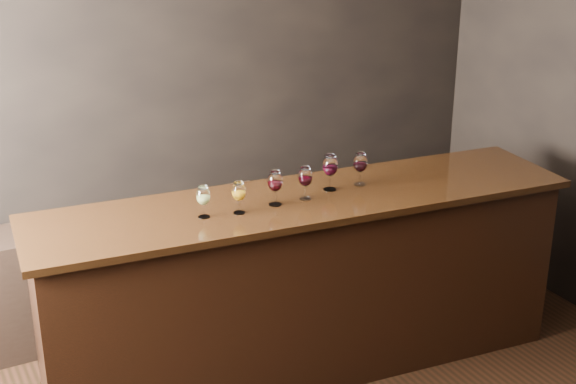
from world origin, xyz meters
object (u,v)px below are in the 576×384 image
glass_white (203,196)px  glass_amber (239,192)px  glass_red_a (275,182)px  glass_red_c (330,166)px  bar_counter (304,287)px  back_bar_shelf (114,272)px  glass_red_d (360,163)px  glass_red_b (305,178)px

glass_white → glass_amber: (0.19, -0.03, 0.00)m
glass_white → glass_red_a: size_ratio=0.89×
glass_amber → glass_red_c: 0.61m
bar_counter → back_bar_shelf: size_ratio=1.41×
glass_amber → glass_red_c: bearing=7.0°
glass_amber → glass_red_a: (0.22, 0.02, 0.01)m
back_bar_shelf → glass_red_d: glass_red_d is taller
back_bar_shelf → glass_red_d: 1.79m
glass_amber → glass_white: bearing=169.5°
bar_counter → glass_red_c: 0.74m
glass_red_c → glass_red_d: glass_red_c is taller
glass_amber → glass_red_b: 0.41m
back_bar_shelf → glass_red_c: glass_red_c is taller
glass_red_c → glass_red_d: bearing=-2.9°
bar_counter → glass_amber: glass_amber is taller
glass_white → glass_red_d: size_ratio=0.89×
back_bar_shelf → glass_amber: (0.44, -1.04, 0.83)m
glass_red_b → glass_white: bearing=177.9°
back_bar_shelf → glass_red_c: size_ratio=10.15×
back_bar_shelf → glass_red_a: size_ratio=10.95×
glass_red_d → glass_white: bearing=-178.3°
glass_white → glass_red_c: (0.79, 0.04, 0.02)m
back_bar_shelf → glass_amber: glass_amber is taller
glass_amber → glass_red_c: (0.61, 0.07, 0.02)m
bar_counter → glass_red_d: size_ratio=15.41×
glass_red_b → glass_red_c: bearing=17.4°
bar_counter → glass_red_b: 0.70m
back_bar_shelf → glass_red_a: bearing=-57.1°
glass_white → glass_amber: bearing=-10.5°
glass_red_a → glass_red_d: (0.58, 0.05, 0.00)m
glass_white → glass_red_c: size_ratio=0.82×
bar_counter → glass_white: (-0.61, -0.00, 0.69)m
bar_counter → back_bar_shelf: bearing=136.1°
glass_amber → glass_red_b: glass_red_b is taller
back_bar_shelf → glass_amber: bearing=-67.2°
glass_white → glass_red_b: bearing=-2.1°
bar_counter → back_bar_shelf: bar_counter is taller
bar_counter → glass_red_b: (-0.01, -0.02, 0.70)m
back_bar_shelf → glass_red_d: bearing=-38.1°
back_bar_shelf → glass_red_a: glass_red_a is taller
bar_counter → glass_red_d: glass_red_d is taller
glass_red_c → glass_red_d: (0.20, -0.01, -0.01)m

